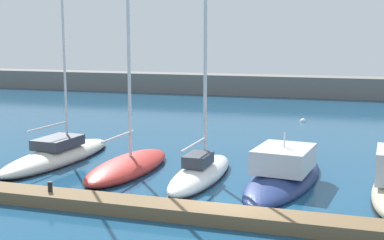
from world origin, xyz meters
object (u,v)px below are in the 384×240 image
object	(u,v)px
dock_bollard	(50,187)
mooring_buoy_white	(303,122)
sailboat_red_second	(128,163)
motorboat_navy_fourth	(284,174)
sailboat_white_third	(201,170)
sailboat_ivory_nearest	(58,154)

from	to	relation	value
dock_bollard	mooring_buoy_white	bearing A→B (deg)	72.33
sailboat_red_second	mooring_buoy_white	size ratio (longest dim) A/B	31.84
sailboat_red_second	motorboat_navy_fourth	distance (m)	8.20
sailboat_red_second	sailboat_white_third	distance (m)	4.17
sailboat_ivory_nearest	sailboat_red_second	xyz separation A→B (m)	(4.75, -0.83, 0.05)
sailboat_white_third	mooring_buoy_white	bearing A→B (deg)	-6.88
sailboat_red_second	mooring_buoy_white	world-z (taller)	sailboat_red_second
dock_bollard	sailboat_white_third	bearing A→B (deg)	47.73
motorboat_navy_fourth	mooring_buoy_white	world-z (taller)	motorboat_navy_fourth
sailboat_ivory_nearest	mooring_buoy_white	bearing A→B (deg)	-28.51
sailboat_white_third	sailboat_ivory_nearest	bearing A→B (deg)	83.73
motorboat_navy_fourth	dock_bollard	size ratio (longest dim) A/B	22.20
sailboat_white_third	dock_bollard	bearing A→B (deg)	139.60
motorboat_navy_fourth	sailboat_white_third	bearing A→B (deg)	107.75
sailboat_white_third	dock_bollard	xyz separation A→B (m)	(-5.06, -5.56, 0.24)
mooring_buoy_white	dock_bollard	bearing A→B (deg)	-107.67
sailboat_ivory_nearest	mooring_buoy_white	world-z (taller)	sailboat_ivory_nearest
mooring_buoy_white	sailboat_white_third	bearing A→B (deg)	-98.75
sailboat_ivory_nearest	sailboat_red_second	size ratio (longest dim) A/B	0.97
motorboat_navy_fourth	mooring_buoy_white	xyz separation A→B (m)	(-0.98, 19.14, -0.43)
sailboat_ivory_nearest	mooring_buoy_white	xyz separation A→B (m)	(11.96, 18.66, -0.41)
sailboat_red_second	motorboat_navy_fourth	world-z (taller)	sailboat_red_second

